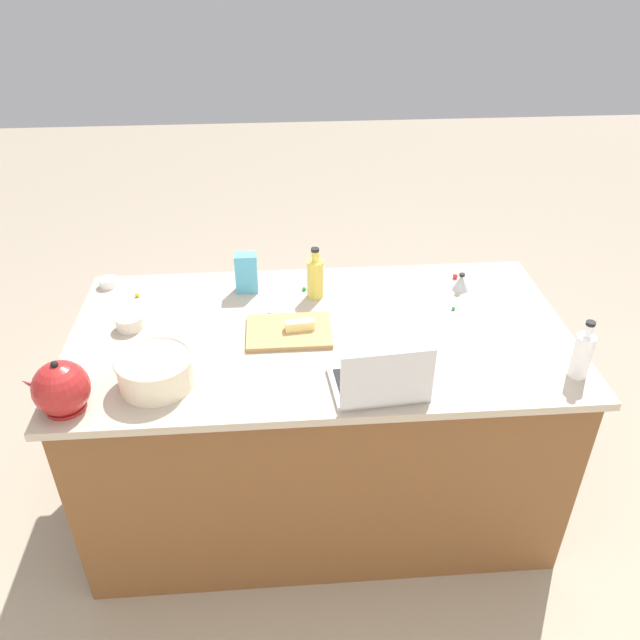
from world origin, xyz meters
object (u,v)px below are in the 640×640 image
object	(u,v)px
ramekin_small	(108,282)
kettle	(61,389)
mixing_bowl_large	(155,370)
kitchen_timer	(461,282)
laptop	(380,382)
candy_bag	(246,273)
butter_stick_left	(300,325)
ramekin_medium	(130,322)
cutting_board	(289,331)
bottle_oil	(316,278)
bottle_vinegar	(582,355)

from	to	relation	value
ramekin_small	kettle	bearing A→B (deg)	91.77
mixing_bowl_large	kitchen_timer	distance (m)	1.30
laptop	candy_bag	bearing A→B (deg)	-57.43
laptop	kettle	xyz separation A→B (m)	(1.02, -0.00, 0.03)
ramekin_small	candy_bag	xyz separation A→B (m)	(-0.59, 0.08, 0.07)
butter_stick_left	ramekin_medium	size ratio (longest dim) A/B	1.06
mixing_bowl_large	candy_bag	bearing A→B (deg)	-115.70
kettle	cutting_board	bearing A→B (deg)	-153.10
ramekin_medium	kitchen_timer	distance (m)	1.35
ramekin_medium	candy_bag	world-z (taller)	candy_bag
bottle_oil	ramekin_small	distance (m)	0.89
laptop	candy_bag	world-z (taller)	laptop
bottle_vinegar	butter_stick_left	xyz separation A→B (m)	(0.94, -0.33, -0.05)
bottle_vinegar	kettle	xyz separation A→B (m)	(1.71, 0.04, -0.01)
bottle_vinegar	cutting_board	world-z (taller)	bottle_vinegar
ramekin_small	laptop	bearing A→B (deg)	142.89
kettle	ramekin_medium	bearing A→B (deg)	-105.48
bottle_vinegar	butter_stick_left	world-z (taller)	bottle_vinegar
bottle_oil	butter_stick_left	bearing A→B (deg)	73.50
bottle_oil	kitchen_timer	size ratio (longest dim) A/B	2.86
ramekin_medium	candy_bag	size ratio (longest dim) A/B	0.61
ramekin_medium	mixing_bowl_large	bearing A→B (deg)	113.29
laptop	kitchen_timer	distance (m)	0.78
laptop	butter_stick_left	xyz separation A→B (m)	(0.25, -0.37, -0.01)
cutting_board	ramekin_medium	distance (m)	0.61
kettle	cutting_board	size ratio (longest dim) A/B	0.67
butter_stick_left	ramekin_medium	distance (m)	0.65
butter_stick_left	candy_bag	world-z (taller)	candy_bag
candy_bag	bottle_vinegar	bearing A→B (deg)	149.89
mixing_bowl_large	laptop	bearing A→B (deg)	172.00
cutting_board	ramekin_small	size ratio (longest dim) A/B	4.37
cutting_board	candy_bag	size ratio (longest dim) A/B	1.87
ramekin_small	ramekin_medium	world-z (taller)	ramekin_medium
butter_stick_left	candy_bag	bearing A→B (deg)	-58.45
ramekin_medium	bottle_vinegar	bearing A→B (deg)	165.39
kettle	ramekin_small	world-z (taller)	kettle
bottle_oil	kitchen_timer	bearing A→B (deg)	-179.46
bottle_oil	candy_bag	distance (m)	0.29
mixing_bowl_large	ramekin_medium	world-z (taller)	mixing_bowl_large
kettle	laptop	bearing A→B (deg)	179.79
mixing_bowl_large	candy_bag	size ratio (longest dim) A/B	1.53
laptop	butter_stick_left	size ratio (longest dim) A/B	2.98
bottle_oil	butter_stick_left	size ratio (longest dim) A/B	2.00
bottle_vinegar	ramekin_small	xyz separation A→B (m)	(1.74, -0.75, -0.07)
bottle_vinegar	ramekin_small	size ratio (longest dim) A/B	3.03
bottle_oil	ramekin_medium	xyz separation A→B (m)	(0.73, 0.18, -0.06)
kettle	butter_stick_left	bearing A→B (deg)	-154.37
ramekin_small	mixing_bowl_large	bearing A→B (deg)	113.78
laptop	ramekin_small	world-z (taller)	laptop
butter_stick_left	ramekin_small	distance (m)	0.90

